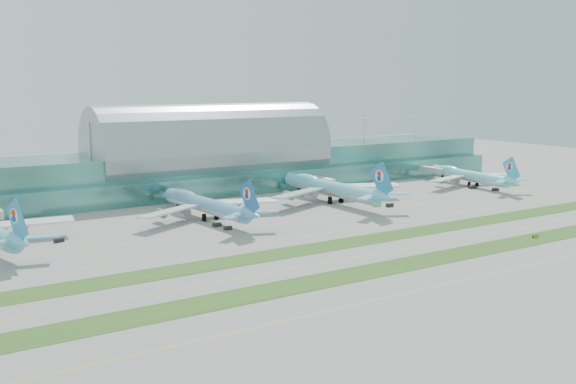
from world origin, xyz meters
TOP-DOWN VIEW (x-y plane):
  - ground at (0.00, 0.00)m, footprint 700.00×700.00m
  - terminal at (0.01, 128.79)m, footprint 340.00×69.10m
  - grass_strip_near at (0.00, -28.00)m, footprint 420.00×12.00m
  - grass_strip_far at (0.00, 2.00)m, footprint 420.00×12.00m
  - taxiline_a at (0.00, -48.00)m, footprint 420.00×0.35m
  - taxiline_b at (0.00, -14.00)m, footprint 420.00×0.35m
  - taxiline_c at (0.00, 18.00)m, footprint 420.00×0.35m
  - taxiline_d at (0.00, 40.00)m, footprint 420.00×0.35m
  - airliner_b at (-33.41, 64.00)m, footprint 62.45×71.22m
  - airliner_c at (30.44, 67.92)m, footprint 70.23×79.61m
  - airliner_d at (119.85, 67.22)m, footprint 58.66×66.89m
  - gse_b at (-91.67, 55.07)m, footprint 3.58×2.44m
  - gse_c at (-34.85, 41.01)m, footprint 3.16×2.02m
  - gse_d at (-35.77, 48.26)m, footprint 3.46×2.41m
  - gse_e at (41.40, 47.78)m, footprint 3.58×2.39m
  - gse_f at (45.39, 43.76)m, footprint 3.26×1.73m
  - gse_g at (118.15, 47.67)m, footprint 3.69×1.92m
  - gse_h at (114.15, 58.85)m, footprint 4.19×2.77m
  - taxiway_sign_east at (50.18, -27.11)m, footprint 2.47×0.80m

SIDE VIEW (x-z plane):
  - ground at x=0.00m, z-range 0.00..0.00m
  - taxiline_a at x=0.00m, z-range 0.00..0.01m
  - taxiline_b at x=0.00m, z-range 0.00..0.01m
  - taxiline_c at x=0.00m, z-range 0.00..0.01m
  - taxiline_d at x=0.00m, z-range 0.00..0.01m
  - grass_strip_near at x=0.00m, z-range 0.00..0.08m
  - grass_strip_far at x=0.00m, z-range 0.00..0.08m
  - taxiway_sign_east at x=50.18m, z-range -0.01..1.04m
  - gse_b at x=-91.67m, z-range 0.00..1.35m
  - gse_c at x=-34.85m, z-range 0.00..1.36m
  - gse_d at x=-35.77m, z-range 0.00..1.38m
  - gse_h at x=114.15m, z-range 0.00..1.47m
  - gse_g at x=118.15m, z-range 0.00..1.47m
  - gse_e at x=41.40m, z-range 0.00..1.59m
  - gse_f at x=45.39m, z-range 0.00..1.60m
  - airliner_d at x=119.85m, z-range -3.52..14.88m
  - airliner_b at x=-33.41m, z-range -3.75..15.84m
  - airliner_c at x=30.44m, z-range -4.20..17.73m
  - terminal at x=0.01m, z-range -3.77..32.23m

